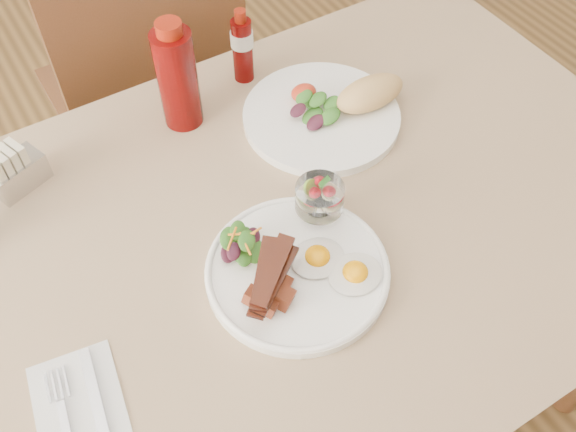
{
  "coord_description": "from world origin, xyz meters",
  "views": [
    {
      "loc": [
        -0.33,
        -0.53,
        1.58
      ],
      "look_at": [
        -0.03,
        -0.03,
        0.82
      ],
      "focal_mm": 40.0,
      "sensor_mm": 36.0,
      "label": 1
    }
  ],
  "objects_px": {
    "fruit_cup": "(319,197)",
    "ketchup_bottle": "(177,77)",
    "second_plate": "(333,110)",
    "table": "(293,252)",
    "hot_sauce_bottle": "(242,47)",
    "chair_far": "(150,94)",
    "main_plate": "(297,272)",
    "sugar_caddy": "(15,171)"
  },
  "relations": [
    {
      "from": "fruit_cup",
      "to": "hot_sauce_bottle",
      "type": "relative_size",
      "value": 0.52
    },
    {
      "from": "second_plate",
      "to": "ketchup_bottle",
      "type": "distance_m",
      "value": 0.28
    },
    {
      "from": "ketchup_bottle",
      "to": "fruit_cup",
      "type": "bearing_deg",
      "value": -75.86
    },
    {
      "from": "ketchup_bottle",
      "to": "hot_sauce_bottle",
      "type": "xyz_separation_m",
      "value": [
        0.15,
        0.05,
        -0.03
      ]
    },
    {
      "from": "chair_far",
      "to": "main_plate",
      "type": "bearing_deg",
      "value": -93.62
    },
    {
      "from": "main_plate",
      "to": "sugar_caddy",
      "type": "distance_m",
      "value": 0.5
    },
    {
      "from": "second_plate",
      "to": "hot_sauce_bottle",
      "type": "relative_size",
      "value": 2.04
    },
    {
      "from": "table",
      "to": "ketchup_bottle",
      "type": "bearing_deg",
      "value": 98.57
    },
    {
      "from": "fruit_cup",
      "to": "sugar_caddy",
      "type": "xyz_separation_m",
      "value": [
        -0.39,
        0.33,
        -0.02
      ]
    },
    {
      "from": "fruit_cup",
      "to": "ketchup_bottle",
      "type": "distance_m",
      "value": 0.34
    },
    {
      "from": "fruit_cup",
      "to": "chair_far",
      "type": "bearing_deg",
      "value": 93.02
    },
    {
      "from": "hot_sauce_bottle",
      "to": "table",
      "type": "bearing_deg",
      "value": -106.65
    },
    {
      "from": "chair_far",
      "to": "second_plate",
      "type": "relative_size",
      "value": 3.02
    },
    {
      "from": "sugar_caddy",
      "to": "main_plate",
      "type": "bearing_deg",
      "value": -72.23
    },
    {
      "from": "fruit_cup",
      "to": "table",
      "type": "bearing_deg",
      "value": 151.64
    },
    {
      "from": "hot_sauce_bottle",
      "to": "sugar_caddy",
      "type": "xyz_separation_m",
      "value": [
        -0.46,
        -0.05,
        -0.04
      ]
    },
    {
      "from": "chair_far",
      "to": "ketchup_bottle",
      "type": "xyz_separation_m",
      "value": [
        -0.05,
        -0.36,
        0.33
      ]
    },
    {
      "from": "table",
      "to": "hot_sauce_bottle",
      "type": "xyz_separation_m",
      "value": [
        0.11,
        0.35,
        0.16
      ]
    },
    {
      "from": "sugar_caddy",
      "to": "hot_sauce_bottle",
      "type": "bearing_deg",
      "value": -13.96
    },
    {
      "from": "table",
      "to": "main_plate",
      "type": "relative_size",
      "value": 4.75
    },
    {
      "from": "fruit_cup",
      "to": "ketchup_bottle",
      "type": "relative_size",
      "value": 0.37
    },
    {
      "from": "hot_sauce_bottle",
      "to": "fruit_cup",
      "type": "bearing_deg",
      "value": -100.57
    },
    {
      "from": "main_plate",
      "to": "second_plate",
      "type": "distance_m",
      "value": 0.35
    },
    {
      "from": "main_plate",
      "to": "sugar_caddy",
      "type": "bearing_deg",
      "value": 127.58
    },
    {
      "from": "table",
      "to": "hot_sauce_bottle",
      "type": "height_order",
      "value": "hot_sauce_bottle"
    },
    {
      "from": "main_plate",
      "to": "ketchup_bottle",
      "type": "height_order",
      "value": "ketchup_bottle"
    },
    {
      "from": "hot_sauce_bottle",
      "to": "sugar_caddy",
      "type": "height_order",
      "value": "hot_sauce_bottle"
    },
    {
      "from": "chair_far",
      "to": "fruit_cup",
      "type": "height_order",
      "value": "chair_far"
    },
    {
      "from": "main_plate",
      "to": "fruit_cup",
      "type": "distance_m",
      "value": 0.12
    },
    {
      "from": "table",
      "to": "main_plate",
      "type": "xyz_separation_m",
      "value": [
        -0.05,
        -0.09,
        0.1
      ]
    },
    {
      "from": "table",
      "to": "sugar_caddy",
      "type": "relative_size",
      "value": 12.73
    },
    {
      "from": "ketchup_bottle",
      "to": "hot_sauce_bottle",
      "type": "distance_m",
      "value": 0.16
    },
    {
      "from": "main_plate",
      "to": "chair_far",
      "type": "bearing_deg",
      "value": 86.38
    },
    {
      "from": "table",
      "to": "hot_sauce_bottle",
      "type": "distance_m",
      "value": 0.4
    },
    {
      "from": "fruit_cup",
      "to": "ketchup_bottle",
      "type": "xyz_separation_m",
      "value": [
        -0.08,
        0.33,
        0.04
      ]
    },
    {
      "from": "ketchup_bottle",
      "to": "hot_sauce_bottle",
      "type": "bearing_deg",
      "value": 16.67
    },
    {
      "from": "main_plate",
      "to": "second_plate",
      "type": "bearing_deg",
      "value": 47.49
    },
    {
      "from": "hot_sauce_bottle",
      "to": "second_plate",
      "type": "bearing_deg",
      "value": -65.43
    },
    {
      "from": "chair_far",
      "to": "ketchup_bottle",
      "type": "bearing_deg",
      "value": -97.42
    },
    {
      "from": "table",
      "to": "ketchup_bottle",
      "type": "distance_m",
      "value": 0.36
    },
    {
      "from": "main_plate",
      "to": "hot_sauce_bottle",
      "type": "relative_size",
      "value": 1.85
    },
    {
      "from": "table",
      "to": "fruit_cup",
      "type": "height_order",
      "value": "fruit_cup"
    }
  ]
}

